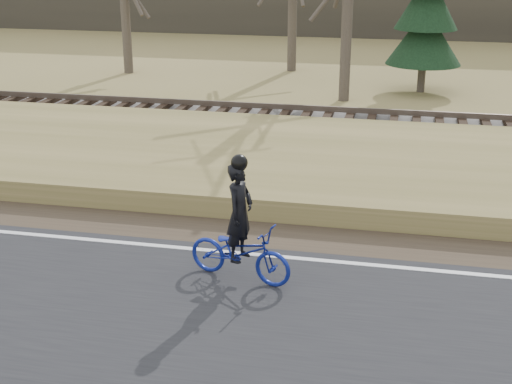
# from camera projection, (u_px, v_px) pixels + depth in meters

# --- Properties ---
(cyclist) EXTENTS (1.86, 1.03, 2.07)m
(cyclist) POSITION_uv_depth(u_px,v_px,m) (240.00, 241.00, 11.20)
(cyclist) COLOR navy
(cyclist) RESTS_ON road
(conifer) EXTENTS (2.60, 2.60, 6.49)m
(conifer) POSITION_uv_depth(u_px,v_px,m) (427.00, 2.00, 24.11)
(conifer) COLOR brown
(conifer) RESTS_ON ground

